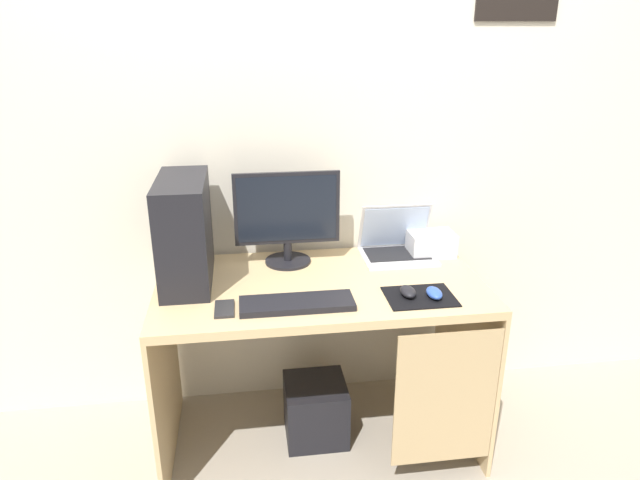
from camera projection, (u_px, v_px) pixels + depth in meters
ground_plane at (320, 435)px, 2.54m from camera, size 8.00×8.00×0.00m
wall_back at (308, 130)px, 2.44m from camera, size 4.00×0.05×2.60m
desk at (324, 319)px, 2.32m from camera, size 1.31×0.70×0.76m
pc_tower at (185, 231)px, 2.21m from camera, size 0.19×0.43×0.42m
monitor at (287, 217)px, 2.38m from camera, size 0.45×0.20×0.40m
laptop at (397, 246)px, 2.51m from camera, size 0.32×0.25×0.23m
projector at (431, 244)px, 2.52m from camera, size 0.20×0.14×0.10m
keyboard at (297, 303)px, 2.07m from camera, size 0.42×0.14×0.02m
mousepad at (420, 297)px, 2.14m from camera, size 0.26×0.20×0.00m
mouse_left at (408, 292)px, 2.14m from camera, size 0.06×0.10×0.03m
mouse_right at (434, 293)px, 2.13m from camera, size 0.06×0.10×0.03m
cell_phone at (224, 309)px, 2.04m from camera, size 0.07×0.13×0.01m
subwoofer at (316, 409)px, 2.50m from camera, size 0.27×0.27×0.27m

